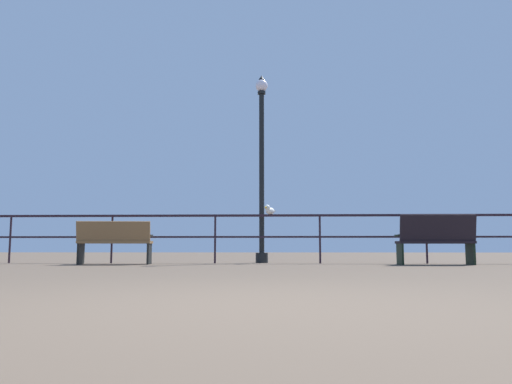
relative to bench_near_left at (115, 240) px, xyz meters
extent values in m
plane|color=brown|center=(3.06, -6.99, -0.48)|extent=(60.00, 60.00, 0.00)
cube|color=black|center=(3.06, 0.82, 0.54)|extent=(24.80, 0.05, 0.05)
cube|color=black|center=(3.06, 0.82, 0.08)|extent=(24.80, 0.04, 0.04)
cylinder|color=black|center=(-2.58, 0.82, 0.03)|extent=(0.04, 0.04, 1.02)
cylinder|color=black|center=(-0.33, 0.82, 0.03)|extent=(0.04, 0.04, 1.02)
cylinder|color=black|center=(1.93, 0.82, 0.03)|extent=(0.04, 0.04, 1.02)
cylinder|color=black|center=(4.18, 0.82, 0.03)|extent=(0.04, 0.04, 1.02)
cylinder|color=black|center=(6.44, 0.82, 0.03)|extent=(0.04, 0.04, 1.02)
cube|color=brown|center=(-0.01, 0.08, -0.04)|extent=(1.48, 0.57, 0.05)
cube|color=brown|center=(0.01, -0.13, 0.17)|extent=(1.45, 0.25, 0.42)
cube|color=black|center=(0.67, 0.14, -0.26)|extent=(0.08, 0.40, 0.44)
cube|color=black|center=(0.66, 0.31, 0.10)|extent=(0.06, 0.31, 0.04)
cube|color=black|center=(-0.69, 0.02, -0.26)|extent=(0.08, 0.40, 0.44)
cube|color=black|center=(-0.70, 0.19, 0.10)|extent=(0.06, 0.31, 0.04)
cube|color=black|center=(6.37, 0.08, -0.05)|extent=(1.47, 0.48, 0.05)
cube|color=black|center=(6.38, -0.13, 0.22)|extent=(1.46, 0.18, 0.54)
cube|color=black|center=(7.06, 0.09, -0.27)|extent=(0.05, 0.41, 0.44)
cube|color=black|center=(7.06, 0.27, 0.09)|extent=(0.04, 0.32, 0.04)
cube|color=black|center=(5.68, 0.06, -0.27)|extent=(0.05, 0.41, 0.44)
cube|color=black|center=(5.68, 0.24, 0.09)|extent=(0.04, 0.32, 0.04)
cylinder|color=black|center=(2.93, 1.16, -0.37)|extent=(0.27, 0.27, 0.22)
cylinder|color=black|center=(2.93, 1.16, 1.54)|extent=(0.11, 0.11, 3.61)
cylinder|color=black|center=(2.93, 1.16, 3.37)|extent=(0.18, 0.18, 0.06)
sphere|color=white|center=(2.93, 1.16, 3.55)|extent=(0.28, 0.28, 0.28)
cone|color=black|center=(2.93, 1.16, 3.74)|extent=(0.14, 0.14, 0.10)
ellipsoid|color=white|center=(3.12, 0.82, 0.64)|extent=(0.27, 0.31, 0.15)
ellipsoid|color=gray|center=(3.12, 0.82, 0.66)|extent=(0.22, 0.27, 0.05)
sphere|color=white|center=(3.06, 0.72, 0.71)|extent=(0.12, 0.12, 0.12)
cone|color=yellow|center=(3.02, 0.65, 0.71)|extent=(0.07, 0.07, 0.05)
cube|color=gray|center=(3.19, 0.95, 0.65)|extent=(0.10, 0.11, 0.02)
camera|label=1|loc=(3.21, -9.94, -0.14)|focal=35.05mm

